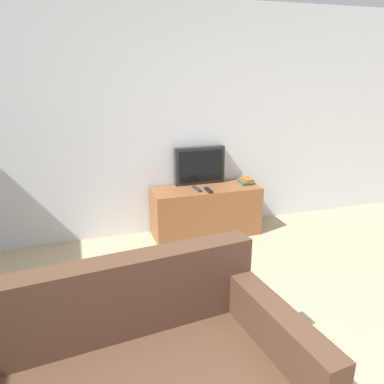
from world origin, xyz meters
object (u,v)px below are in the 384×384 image
Objects in this scene: remote_on_stand at (197,189)px; remote_secondary at (208,190)px; television at (200,166)px; book_stack at (246,181)px; tv_stand at (206,211)px.

remote_on_stand is 0.14m from remote_secondary.
television is 0.32m from remote_on_stand.
television reaches higher than book_stack.
remote_on_stand is 1.10× the size of remote_secondary.
tv_stand is at bearing -176.23° from book_stack.
book_stack is 1.15× the size of remote_on_stand.
remote_on_stand is (-0.64, -0.07, -0.02)m from book_stack.
television is (-0.02, 0.18, 0.51)m from tv_stand.
remote_on_stand is (-0.13, -0.04, 0.30)m from tv_stand.
television is 3.03× the size of remote_on_stand.
television is at bearing 90.43° from remote_secondary.
book_stack is (0.53, -0.15, -0.19)m from television.
tv_stand is at bearing 82.35° from remote_secondary.
television is at bearing 96.01° from tv_stand.
book_stack is at bearing 16.78° from remote_secondary.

